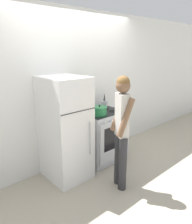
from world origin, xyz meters
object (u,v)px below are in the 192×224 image
Objects in this scene: refrigerator at (65,129)px; tea_kettle at (90,108)px; utensil_jar at (105,104)px; stove_range at (103,136)px; person at (122,127)px; dutch_oven_pot at (99,111)px.

refrigerator is 0.68m from tea_kettle.
utensil_jar is (0.34, 0.01, -0.00)m from tea_kettle.
refrigerator is 1.76× the size of stove_range.
refrigerator reaches higher than tea_kettle.
utensil_jar is 1.07m from person.
stove_range is 0.54m from dutch_oven_pot.
utensil_jar is 0.16× the size of person.
refrigerator is 5.94× the size of utensil_jar.
stove_range is 3.05× the size of dutch_oven_pot.
stove_range is 3.51× the size of tea_kettle.
refrigerator is at bearing -166.06° from tea_kettle.
person reaches higher than stove_range.
refrigerator is 0.65m from dutch_oven_pot.
person is (-0.21, -0.66, -0.05)m from dutch_oven_pot.
utensil_jar is at bearing 39.21° from stove_range.
dutch_oven_pot is at bearing -93.09° from tea_kettle.
tea_kettle reaches higher than stove_range.
stove_range is (0.79, 0.01, -0.33)m from refrigerator.
refrigerator reaches higher than dutch_oven_pot.
tea_kettle is at bearing 136.83° from stove_range.
refrigerator is 0.86m from person.
refrigerator is at bearing 172.27° from dutch_oven_pot.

